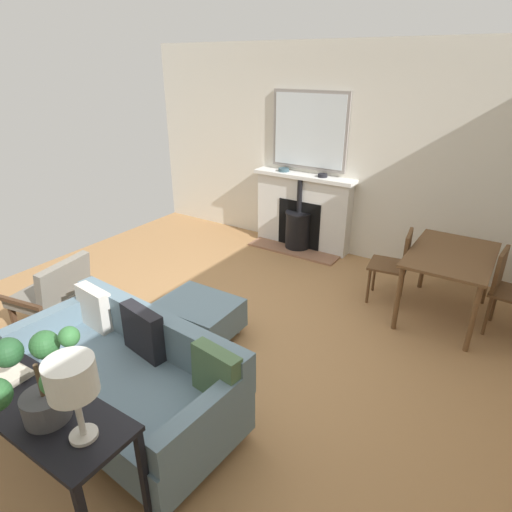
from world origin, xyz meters
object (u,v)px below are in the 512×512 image
mantel_bowl_far (323,175)px  dining_table (451,261)px  mantel_bowl_near (284,170)px  console_table (20,401)px  sofa (128,377)px  table_lamp_far_end (72,381)px  ottoman (199,315)px  armchair_accent (54,291)px  book_stack (5,380)px  dining_chair_near_fireplace (397,261)px  fireplace (302,216)px  dining_chair_by_back_wall (507,286)px  potted_plant (33,380)px

mantel_bowl_far → dining_table: mantel_bowl_far is taller
mantel_bowl_near → mantel_bowl_far: size_ratio=1.16×
console_table → dining_table: size_ratio=1.42×
sofa → table_lamp_far_end: size_ratio=4.07×
ottoman → console_table: console_table is taller
armchair_accent → book_stack: book_stack is taller
ottoman → dining_table: size_ratio=0.64×
dining_table → dining_chair_near_fireplace: (-0.01, -0.53, -0.14)m
fireplace → console_table: 4.38m
console_table → dining_chair_near_fireplace: (-3.52, 1.17, -0.18)m
book_stack → dining_chair_near_fireplace: dining_chair_near_fireplace is taller
dining_table → dining_chair_near_fireplace: 0.55m
mantel_bowl_far → table_lamp_far_end: table_lamp_far_end is taller
table_lamp_far_end → dining_chair_by_back_wall: (-3.52, 1.62, -0.61)m
mantel_bowl_near → book_stack: 4.43m
mantel_bowl_far → ottoman: 2.70m
console_table → book_stack: bearing=-89.1°
mantel_bowl_near → ottoman: mantel_bowl_near is taller
armchair_accent → dining_table: armchair_accent is taller
fireplace → mantel_bowl_near: size_ratio=9.69×
fireplace → table_lamp_far_end: 4.53m
mantel_bowl_near → console_table: size_ratio=0.09×
armchair_accent → potted_plant: 2.21m
ottoman → console_table: size_ratio=0.45×
fireplace → dining_table: (0.85, 2.13, 0.16)m
console_table → potted_plant: bearing=83.2°
mantel_bowl_near → dining_chair_by_back_wall: 3.16m
mantel_bowl_near → potted_plant: 4.54m
dining_chair_near_fireplace → dining_chair_by_back_wall: bearing=89.8°
dining_chair_by_back_wall → console_table: bearing=-32.4°
fireplace → dining_chair_near_fireplace: fireplace is taller
ottoman → dining_chair_by_back_wall: 2.98m
sofa → fireplace: bearing=-173.1°
ottoman → potted_plant: potted_plant is taller
fireplace → dining_chair_near_fireplace: 1.81m
fireplace → armchair_accent: fireplace is taller
sofa → dining_chair_by_back_wall: dining_chair_by_back_wall is taller
book_stack → dining_chair_by_back_wall: bearing=146.4°
sofa → dining_chair_by_back_wall: size_ratio=2.20×
dining_chair_near_fireplace → table_lamp_far_end: bearing=-9.0°
fireplace → book_stack: size_ratio=5.43×
book_stack → dining_table: size_ratio=0.24×
ottoman → table_lamp_far_end: size_ratio=1.58×
mantel_bowl_near → mantel_bowl_far: 0.60m
console_table → dining_chair_near_fireplace: bearing=161.6°
fireplace → ottoman: fireplace is taller
mantel_bowl_near → table_lamp_far_end: 4.58m
ottoman → console_table: 1.88m
mantel_bowl_near → dining_chair_by_back_wall: bearing=73.9°
dining_chair_by_back_wall → armchair_accent: bearing=-57.2°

